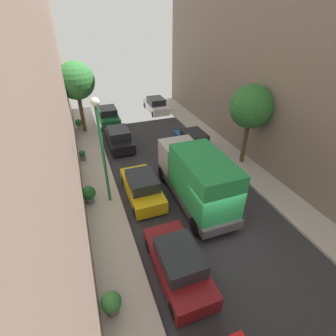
{
  "coord_description": "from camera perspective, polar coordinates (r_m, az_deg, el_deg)",
  "views": [
    {
      "loc": [
        -5.41,
        -7.41,
        9.52
      ],
      "look_at": [
        -0.42,
        6.07,
        0.5
      ],
      "focal_mm": 26.93,
      "sensor_mm": 36.0,
      "label": 1
    }
  ],
  "objects": [
    {
      "name": "potted_plant_4",
      "position": [
        19.44,
        -18.79,
        2.84
      ],
      "size": [
        0.45,
        0.45,
        0.78
      ],
      "color": "slate",
      "rests_on": "sidewalk_left"
    },
    {
      "name": "street_tree_1",
      "position": [
        17.61,
        18.29,
        12.97
      ],
      "size": [
        2.82,
        2.82,
        5.5
      ],
      "color": "brown",
      "rests_on": "sidewalk_right"
    },
    {
      "name": "sidewalk_left",
      "position": [
        12.01,
        -11.23,
        -20.63
      ],
      "size": [
        2.0,
        44.0,
        0.15
      ],
      "primitive_type": "cube",
      "color": "#B7B2A8",
      "rests_on": "ground"
    },
    {
      "name": "lamp_post",
      "position": [
        13.12,
        -14.99,
        6.37
      ],
      "size": [
        0.44,
        0.44,
        6.01
      ],
      "color": "#26723F",
      "rests_on": "sidewalk_left"
    },
    {
      "name": "potted_plant_1",
      "position": [
        10.36,
        -12.71,
        -27.67
      ],
      "size": [
        0.74,
        0.74,
        0.97
      ],
      "color": "slate",
      "rests_on": "sidewalk_left"
    },
    {
      "name": "parked_car_right_2",
      "position": [
        28.34,
        -2.74,
        13.97
      ],
      "size": [
        1.78,
        4.2,
        1.57
      ],
      "color": "white",
      "rests_on": "ground"
    },
    {
      "name": "parked_car_right_1",
      "position": [
        20.09,
        5.75,
        5.95
      ],
      "size": [
        1.78,
        4.2,
        1.57
      ],
      "color": "#194799",
      "rests_on": "ground"
    },
    {
      "name": "potted_plant_0",
      "position": [
        15.0,
        -17.52,
        -5.6
      ],
      "size": [
        0.79,
        0.79,
        1.02
      ],
      "color": "slate",
      "rests_on": "sidewalk_left"
    },
    {
      "name": "street_tree_0",
      "position": [
        23.18,
        -20.14,
        17.98
      ],
      "size": [
        3.08,
        3.08,
        6.01
      ],
      "color": "brown",
      "rests_on": "sidewalk_left"
    },
    {
      "name": "potted_plant_2",
      "position": [
        24.91,
        -19.52,
        9.49
      ],
      "size": [
        0.63,
        0.63,
        0.95
      ],
      "color": "#B2A899",
      "rests_on": "sidewalk_left"
    },
    {
      "name": "delivery_truck",
      "position": [
        13.86,
        6.42,
        -2.03
      ],
      "size": [
        2.26,
        6.6,
        3.38
      ],
      "color": "#4C4C51",
      "rests_on": "ground"
    },
    {
      "name": "sidewalk_right",
      "position": [
        15.89,
        27.24,
        -8.64
      ],
      "size": [
        2.0,
        44.0,
        0.15
      ],
      "primitive_type": "cube",
      "color": "#B7B2A8",
      "rests_on": "ground"
    },
    {
      "name": "ground",
      "position": [
        13.22,
        11.28,
        -14.78
      ],
      "size": [
        32.0,
        32.0,
        0.0
      ],
      "primitive_type": "plane",
      "color": "#2D2D33"
    },
    {
      "name": "parked_car_left_4",
      "position": [
        20.92,
        -11.04,
        6.6
      ],
      "size": [
        1.78,
        4.2,
        1.57
      ],
      "color": "black",
      "rests_on": "ground"
    },
    {
      "name": "parked_car_left_5",
      "position": [
        25.97,
        -13.38,
        11.43
      ],
      "size": [
        1.78,
        4.2,
        1.57
      ],
      "color": "#1E6638",
      "rests_on": "ground"
    },
    {
      "name": "parked_car_left_2",
      "position": [
        11.04,
        2.35,
        -20.76
      ],
      "size": [
        1.78,
        4.2,
        1.57
      ],
      "color": "maroon",
      "rests_on": "ground"
    },
    {
      "name": "parked_car_left_3",
      "position": [
        14.88,
        -5.87,
        -4.34
      ],
      "size": [
        1.78,
        4.2,
        1.57
      ],
      "color": "gold",
      "rests_on": "ground"
    }
  ]
}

